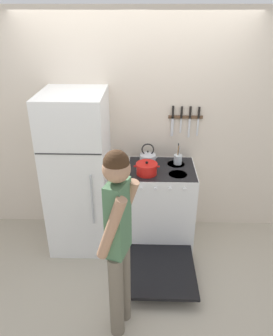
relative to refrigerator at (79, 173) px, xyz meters
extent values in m
plane|color=#B2A893|center=(0.61, 0.36, -0.89)|extent=(14.00, 14.00, 0.00)
cube|color=beige|center=(0.61, 0.39, 0.38)|extent=(10.00, 0.06, 2.55)
cube|color=white|center=(0.00, 0.00, 0.00)|extent=(0.65, 0.72, 1.78)
cube|color=#2D2D2D|center=(0.00, -0.36, 0.39)|extent=(0.63, 0.01, 0.01)
cylinder|color=#B2B5BA|center=(0.20, -0.37, -0.11)|extent=(0.02, 0.02, 0.57)
cube|color=white|center=(0.91, 0.05, -0.42)|extent=(0.74, 0.62, 0.93)
cube|color=black|center=(0.91, 0.05, 0.03)|extent=(0.72, 0.61, 0.02)
cube|color=black|center=(0.91, -0.23, -0.43)|extent=(0.64, 0.05, 0.71)
cylinder|color=black|center=(0.75, -0.07, 0.04)|extent=(0.20, 0.20, 0.01)
cylinder|color=black|center=(1.08, -0.07, 0.04)|extent=(0.20, 0.20, 0.01)
cylinder|color=black|center=(0.75, 0.17, 0.04)|extent=(0.20, 0.20, 0.01)
cylinder|color=black|center=(1.08, 0.17, 0.04)|extent=(0.20, 0.20, 0.01)
cylinder|color=silver|center=(0.69, -0.27, -0.03)|extent=(0.04, 0.02, 0.04)
cylinder|color=silver|center=(0.84, -0.27, -0.03)|extent=(0.04, 0.02, 0.04)
cylinder|color=silver|center=(0.99, -0.27, -0.03)|extent=(0.04, 0.02, 0.04)
cylinder|color=silver|center=(1.13, -0.27, -0.03)|extent=(0.04, 0.02, 0.04)
cube|color=black|center=(0.91, -0.64, -0.77)|extent=(0.68, 0.75, 0.04)
cube|color=#99999E|center=(0.91, -0.03, -0.47)|extent=(0.60, 0.34, 0.01)
cylinder|color=red|center=(0.75, -0.07, 0.09)|extent=(0.22, 0.22, 0.10)
cylinder|color=red|center=(0.75, -0.07, 0.15)|extent=(0.23, 0.23, 0.02)
sphere|color=black|center=(0.75, -0.07, 0.18)|extent=(0.03, 0.03, 0.03)
cylinder|color=red|center=(0.62, -0.07, 0.13)|extent=(0.03, 0.02, 0.02)
cylinder|color=red|center=(0.87, -0.07, 0.13)|extent=(0.03, 0.02, 0.02)
cylinder|color=silver|center=(0.76, 0.17, 0.10)|extent=(0.18, 0.18, 0.11)
cone|color=silver|center=(0.76, 0.17, 0.17)|extent=(0.17, 0.17, 0.03)
sphere|color=black|center=(0.76, 0.17, 0.19)|extent=(0.02, 0.02, 0.02)
cone|color=silver|center=(0.84, 0.17, 0.11)|extent=(0.10, 0.03, 0.08)
torus|color=black|center=(0.76, 0.17, 0.22)|extent=(0.14, 0.01, 0.14)
cylinder|color=silver|center=(1.10, 0.18, 0.10)|extent=(0.09, 0.09, 0.11)
cylinder|color=#9E7547|center=(1.09, 0.18, 0.16)|extent=(0.02, 0.03, 0.20)
cylinder|color=#232326|center=(1.10, 0.18, 0.18)|extent=(0.02, 0.02, 0.23)
cylinder|color=#B2B5BA|center=(1.10, 0.18, 0.15)|extent=(0.03, 0.03, 0.18)
cylinder|color=#6B6051|center=(0.51, -1.25, -0.48)|extent=(0.12, 0.12, 0.82)
cylinder|color=#6B6051|center=(0.56, -1.10, -0.48)|extent=(0.12, 0.12, 0.82)
cube|color=#47704C|center=(0.53, -1.17, 0.24)|extent=(0.19, 0.26, 0.62)
cylinder|color=#A87A5B|center=(0.49, -1.30, 0.24)|extent=(0.26, 0.15, 0.55)
cylinder|color=#A87A5B|center=(0.57, -1.05, 0.24)|extent=(0.26, 0.15, 0.55)
sphere|color=#A87A5B|center=(0.53, -1.17, 0.66)|extent=(0.20, 0.20, 0.20)
sphere|color=#382314|center=(0.53, -1.17, 0.70)|extent=(0.18, 0.18, 0.18)
cube|color=brown|center=(1.17, 0.35, 0.54)|extent=(0.38, 0.02, 0.03)
cube|color=silver|center=(1.03, 0.34, 0.43)|extent=(0.03, 0.00, 0.22)
cube|color=black|center=(1.03, 0.34, 0.60)|extent=(0.02, 0.02, 0.13)
cube|color=silver|center=(1.12, 0.34, 0.45)|extent=(0.02, 0.00, 0.18)
cube|color=black|center=(1.12, 0.34, 0.60)|extent=(0.02, 0.02, 0.12)
cube|color=silver|center=(1.22, 0.34, 0.42)|extent=(0.02, 0.00, 0.24)
cube|color=black|center=(1.22, 0.34, 0.60)|extent=(0.02, 0.02, 0.12)
cube|color=silver|center=(1.31, 0.34, 0.43)|extent=(0.02, 0.00, 0.22)
cube|color=black|center=(1.31, 0.34, 0.60)|extent=(0.02, 0.02, 0.12)
camera|label=1|loc=(0.73, -3.15, 1.66)|focal=35.00mm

